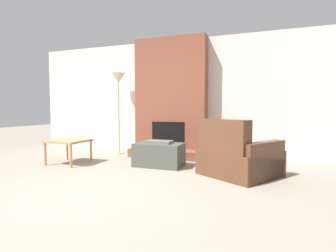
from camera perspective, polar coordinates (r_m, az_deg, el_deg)
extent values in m
plane|color=gray|center=(3.43, -16.40, -14.07)|extent=(24.00, 24.00, 0.00)
cube|color=silver|center=(6.06, 1.25, 6.14)|extent=(7.22, 0.06, 2.60)
cube|color=brown|center=(5.86, 0.60, 6.23)|extent=(1.60, 0.35, 2.60)
cube|color=brown|center=(5.60, -0.66, -6.07)|extent=(1.60, 0.37, 0.18)
cube|color=black|center=(5.72, -0.02, -2.00)|extent=(0.74, 0.02, 0.58)
cube|color=#474C42|center=(4.80, -1.98, -6.27)|extent=(0.87, 0.51, 0.42)
cube|color=#60665B|center=(4.76, -1.98, -3.48)|extent=(0.48, 0.28, 0.05)
cube|color=brown|center=(4.31, 15.36, -7.66)|extent=(1.36, 1.36, 0.40)
cube|color=brown|center=(3.97, 12.02, -4.99)|extent=(0.81, 0.61, 0.89)
cube|color=brown|center=(4.06, 20.11, -7.24)|extent=(0.61, 0.83, 0.57)
cube|color=brown|center=(4.55, 11.17, -5.92)|extent=(0.61, 0.83, 0.57)
cube|color=tan|center=(5.35, -20.82, -3.04)|extent=(0.67, 0.65, 0.04)
cylinder|color=tan|center=(5.37, -25.16, -5.57)|extent=(0.04, 0.04, 0.42)
cylinder|color=tan|center=(4.98, -20.37, -6.17)|extent=(0.04, 0.04, 0.42)
cylinder|color=tan|center=(5.78, -21.11, -4.83)|extent=(0.04, 0.04, 0.42)
cylinder|color=tan|center=(5.42, -16.42, -5.30)|extent=(0.04, 0.04, 0.42)
cylinder|color=tan|center=(6.30, -10.57, -5.79)|extent=(0.23, 0.23, 0.02)
cylinder|color=tan|center=(6.22, -10.65, 1.65)|extent=(0.03, 0.03, 1.62)
cone|color=silver|center=(6.26, -10.76, 10.18)|extent=(0.30, 0.30, 0.24)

